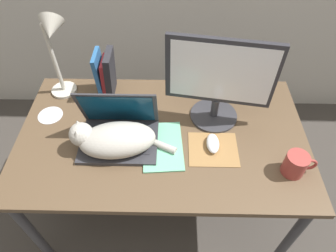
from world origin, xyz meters
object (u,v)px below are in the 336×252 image
cat (113,139)px  book_row (106,75)px  external_monitor (219,80)px  computer_mouse (213,143)px  desk_lamp (53,44)px  mug (296,164)px  laptop (119,131)px  notepad (163,146)px  cd_disc (50,115)px

cat → book_row: book_row is taller
external_monitor → computer_mouse: external_monitor is taller
desk_lamp → mug: 1.17m
desk_lamp → external_monitor: bearing=-10.7°
cat → computer_mouse: 0.44m
book_row → desk_lamp: size_ratio=0.53×
cat → book_row: 0.39m
laptop → mug: (0.74, -0.16, 0.00)m
cat → notepad: 0.22m
external_monitor → computer_mouse: size_ratio=4.32×
cat → external_monitor: external_monitor is taller
book_row → desk_lamp: desk_lamp is taller
mug → cd_disc: (-1.11, 0.30, -0.05)m
cat → external_monitor: (0.45, 0.21, 0.16)m
book_row → desk_lamp: 0.28m
laptop → desk_lamp: desk_lamp is taller
laptop → book_row: size_ratio=1.43×
laptop → computer_mouse: laptop is taller
desk_lamp → notepad: desk_lamp is taller
laptop → notepad: 0.21m
mug → cd_disc: size_ratio=1.13×
cat → external_monitor: bearing=24.8°
external_monitor → cd_disc: (-0.80, -0.01, -0.23)m
mug → notepad: bearing=167.6°
computer_mouse → mug: mug is taller
mug → book_row: bearing=150.4°
book_row → notepad: size_ratio=0.84×
book_row → mug: (0.84, -0.48, -0.06)m
cat → notepad: size_ratio=1.59×
laptop → desk_lamp: size_ratio=0.75×
cat → cd_disc: cat is taller
cat → mug: size_ratio=3.38×
notepad → cd_disc: bearing=162.0°
computer_mouse → desk_lamp: size_ratio=0.24×
external_monitor → book_row: size_ratio=1.95×
external_monitor → book_row: bearing=162.8°
desk_lamp → mug: desk_lamp is taller
laptop → cat: 0.06m
mug → laptop: bearing=167.7°
mug → cd_disc: 1.15m
cd_disc → computer_mouse: bearing=-12.6°
book_row → desk_lamp: bearing=-172.6°
desk_lamp → cd_disc: 0.35m
computer_mouse → book_row: book_row is taller
computer_mouse → mug: size_ratio=0.81×
mug → cd_disc: mug is taller
computer_mouse → mug: 0.35m
desk_lamp → mug: (1.04, -0.45, -0.26)m
notepad → mug: 0.56m
cat → cd_disc: bearing=150.3°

